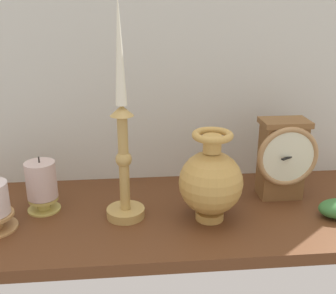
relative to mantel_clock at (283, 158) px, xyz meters
The scene contains 6 objects.
ground_plane 25.43cm from the mantel_clock, 169.87° to the right, with size 100.00×36.00×2.40cm, color #5A321A.
back_wall 35.63cm from the mantel_clock, 147.71° to the left, with size 120.00×2.00×65.00cm, color silver.
mantel_clock is the anchor object (origin of this frame).
candlestick_tall_left 35.07cm from the mantel_clock, behind, with size 7.65×7.65×43.20cm.
brass_vase_bulbous 19.22cm from the mantel_clock, 154.64° to the right, with size 12.54×12.54×18.22cm.
pillar_candle_front 51.12cm from the mantel_clock, behind, with size 6.73×6.73×11.82cm.
Camera 1 is at (-9.66, -75.41, 40.73)cm, focal length 43.67 mm.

